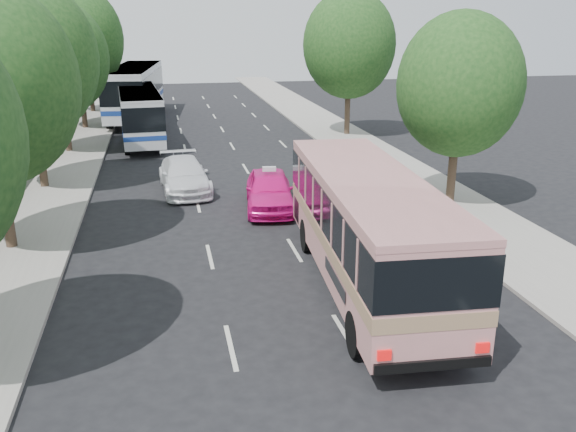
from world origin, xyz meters
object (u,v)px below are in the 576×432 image
object	(u,v)px
white_pickup	(184,175)
tour_coach_front	(140,111)
pink_bus	(368,220)
pink_taxi	(269,190)
tour_coach_rear	(135,88)

from	to	relation	value
white_pickup	tour_coach_front	bearing A→B (deg)	95.94
pink_bus	tour_coach_front	size ratio (longest dim) A/B	0.99
pink_bus	pink_taxi	bearing A→B (deg)	103.27
pink_taxi	white_pickup	size ratio (longest dim) A/B	0.94
pink_bus	tour_coach_front	bearing A→B (deg)	109.64
pink_taxi	pink_bus	bearing A→B (deg)	-72.84
pink_taxi	tour_coach_front	distance (m)	16.83
pink_taxi	tour_coach_rear	bearing A→B (deg)	111.06
pink_taxi	white_pickup	world-z (taller)	pink_taxi
pink_taxi	tour_coach_front	size ratio (longest dim) A/B	0.43
pink_bus	pink_taxi	xyz separation A→B (m)	(-1.39, 8.24, -1.32)
pink_bus	pink_taxi	world-z (taller)	pink_bus
pink_taxi	tour_coach_rear	size ratio (longest dim) A/B	0.35
pink_bus	tour_coach_rear	xyz separation A→B (m)	(-7.39, 33.25, 0.28)
tour_coach_rear	pink_taxi	bearing A→B (deg)	-70.37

